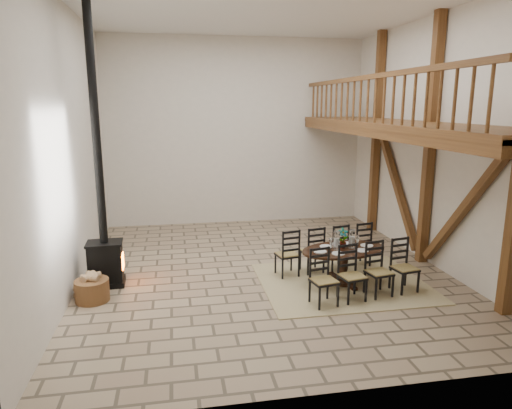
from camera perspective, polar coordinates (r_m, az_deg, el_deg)
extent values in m
plane|color=#998466|center=(9.18, 1.07, -8.29)|extent=(8.00, 8.00, 0.00)
cube|color=beige|center=(12.56, -2.48, 9.00)|extent=(7.00, 0.02, 5.00)
cube|color=beige|center=(4.79, 10.57, 3.24)|extent=(7.00, 0.02, 5.00)
cube|color=beige|center=(8.65, -22.40, 6.54)|extent=(0.02, 8.00, 5.00)
cube|color=beige|center=(9.92, 21.55, 7.24)|extent=(0.02, 8.00, 5.00)
cube|color=white|center=(8.77, 1.22, 23.95)|extent=(7.00, 8.00, 0.02)
cube|color=brown|center=(9.86, 20.95, 7.26)|extent=(0.18, 0.18, 5.00)
cube|color=brown|center=(12.06, 14.83, 8.46)|extent=(0.18, 0.18, 5.00)
cube|color=brown|center=(8.97, 24.48, -0.59)|extent=(0.14, 2.16, 2.54)
cube|color=brown|center=(11.07, 17.22, 2.26)|extent=(0.14, 2.16, 2.54)
cube|color=brown|center=(9.84, 21.09, 9.00)|extent=(0.20, 7.80, 0.20)
cube|color=brown|center=(9.50, 17.55, 9.46)|extent=(1.60, 7.80, 0.12)
cube|color=brown|center=(9.21, 13.60, 8.98)|extent=(0.18, 7.80, 0.22)
cube|color=brown|center=(9.21, 13.93, 15.20)|extent=(0.09, 7.60, 0.09)
cube|color=brown|center=(9.19, 13.79, 12.59)|extent=(0.06, 7.60, 0.86)
cube|color=tan|center=(8.73, 10.75, -9.57)|extent=(3.00, 2.50, 0.02)
ellipsoid|color=black|center=(8.52, 10.92, -5.57)|extent=(1.78, 1.27, 0.04)
cylinder|color=black|center=(8.62, 10.83, -7.69)|extent=(0.16, 0.16, 0.59)
cylinder|color=black|center=(8.72, 10.76, -9.33)|extent=(0.50, 0.50, 0.06)
cube|color=#A4924C|center=(7.62, 8.50, -9.41)|extent=(0.46, 0.44, 0.04)
cube|color=black|center=(7.71, 8.45, -10.97)|extent=(0.44, 0.44, 0.41)
cube|color=black|center=(7.67, 7.94, -7.26)|extent=(0.34, 0.10, 0.54)
cube|color=#A4924C|center=(7.88, 11.94, -8.79)|extent=(0.46, 0.44, 0.04)
cube|color=black|center=(7.97, 11.87, -10.30)|extent=(0.44, 0.44, 0.41)
cube|color=black|center=(7.93, 11.36, -6.72)|extent=(0.34, 0.10, 0.54)
cube|color=#A4924C|center=(8.17, 15.14, -8.18)|extent=(0.46, 0.44, 0.04)
cube|color=black|center=(8.26, 15.05, -9.65)|extent=(0.44, 0.44, 0.41)
cube|color=black|center=(8.22, 14.54, -6.19)|extent=(0.34, 0.10, 0.54)
cube|color=#A4924C|center=(8.49, 18.10, -7.59)|extent=(0.46, 0.44, 0.04)
cube|color=black|center=(8.57, 17.99, -9.01)|extent=(0.44, 0.44, 0.41)
cube|color=black|center=(8.54, 17.49, -5.68)|extent=(0.34, 0.10, 0.54)
cube|color=#A4924C|center=(8.81, 3.91, -6.25)|extent=(0.46, 0.44, 0.04)
cube|color=black|center=(8.89, 3.89, -7.63)|extent=(0.44, 0.44, 0.41)
cube|color=black|center=(8.59, 4.42, -5.01)|extent=(0.34, 0.10, 0.54)
cube|color=#A4924C|center=(9.04, 7.02, -5.82)|extent=(0.46, 0.44, 0.04)
cube|color=black|center=(9.11, 6.98, -7.17)|extent=(0.44, 0.44, 0.41)
cube|color=black|center=(8.82, 7.58, -4.61)|extent=(0.34, 0.10, 0.54)
cube|color=#A4924C|center=(9.30, 9.95, -5.41)|extent=(0.46, 0.44, 0.04)
cube|color=black|center=(9.37, 9.90, -6.72)|extent=(0.44, 0.44, 0.41)
cube|color=black|center=(9.08, 10.56, -4.21)|extent=(0.34, 0.10, 0.54)
cube|color=#A4924C|center=(9.57, 12.72, -5.00)|extent=(0.46, 0.44, 0.04)
cube|color=black|center=(9.64, 12.66, -6.28)|extent=(0.44, 0.44, 0.41)
cube|color=black|center=(9.37, 13.37, -3.83)|extent=(0.34, 0.10, 0.54)
cube|color=silver|center=(8.51, 10.93, -5.40)|extent=(1.35, 0.85, 0.01)
cube|color=white|center=(8.48, 10.95, -4.86)|extent=(0.84, 0.42, 0.18)
cylinder|color=white|center=(8.38, 10.04, -4.47)|extent=(0.12, 0.12, 0.34)
cylinder|color=white|center=(8.54, 11.89, -4.21)|extent=(0.12, 0.12, 0.34)
cylinder|color=silver|center=(8.40, 10.01, -5.06)|extent=(0.06, 0.06, 0.16)
cylinder|color=silver|center=(8.57, 11.87, -4.79)|extent=(0.06, 0.06, 0.16)
imported|color=#4C723F|center=(8.49, 10.82, -4.15)|extent=(0.22, 0.17, 0.38)
cube|color=black|center=(8.92, -18.11, -9.24)|extent=(0.65, 0.51, 0.10)
cube|color=black|center=(8.79, -18.28, -6.86)|extent=(0.60, 0.46, 0.69)
cube|color=#FF590C|center=(8.76, -16.30, -6.79)|extent=(0.03, 0.27, 0.27)
cube|color=black|center=(8.68, -18.45, -4.60)|extent=(0.64, 0.50, 0.04)
cylinder|color=black|center=(8.33, -19.45, 9.42)|extent=(0.15, 0.15, 4.18)
cylinder|color=brown|center=(8.28, -19.80, -10.07)|extent=(0.56, 0.56, 0.37)
cube|color=#A6795C|center=(8.20, -19.92, -8.59)|extent=(0.30, 0.30, 0.11)
cube|color=#A6795C|center=(8.56, -20.07, -9.77)|extent=(0.48, 0.57, 0.25)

